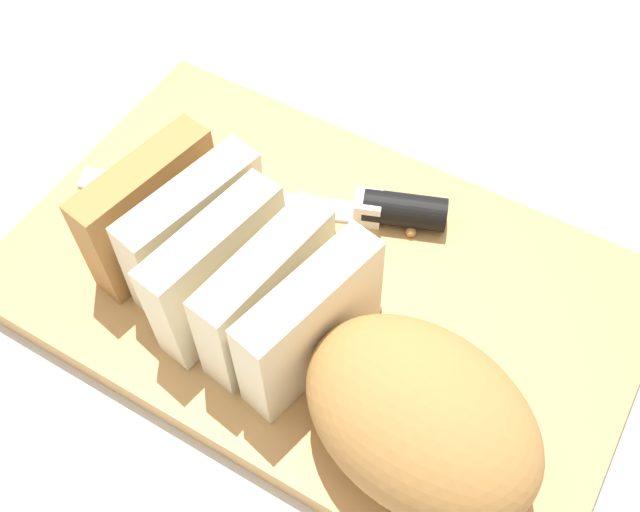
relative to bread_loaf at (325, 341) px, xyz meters
name	(u,v)px	position (x,y,z in m)	size (l,w,h in m)	color
ground_plane	(320,294)	(0.04, -0.06, -0.06)	(3.00, 3.00, 0.00)	beige
cutting_board	(320,287)	(0.04, -0.06, -0.05)	(0.44, 0.28, 0.02)	tan
bread_loaf	(325,341)	(0.00, 0.00, 0.00)	(0.33, 0.15, 0.09)	#A8753D
bread_knife	(359,206)	(0.05, -0.12, -0.03)	(0.27, 0.13, 0.03)	silver
crumb_near_knife	(411,232)	(0.01, -0.13, -0.04)	(0.01, 0.01, 0.01)	#A8753D
crumb_near_loaf	(332,233)	(0.06, -0.10, -0.04)	(0.01, 0.01, 0.01)	#A8753D
crumb_stray_left	(380,306)	(-0.01, -0.06, -0.04)	(0.01, 0.01, 0.01)	#A8753D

